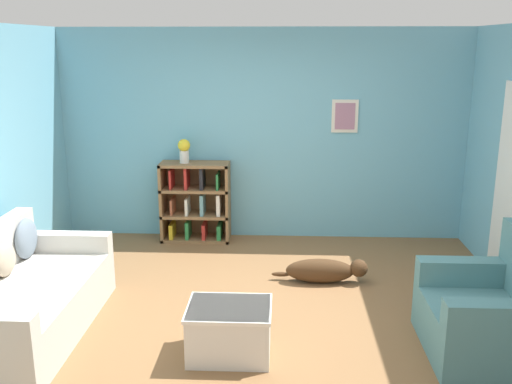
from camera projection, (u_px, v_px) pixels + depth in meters
ground_plane at (254, 313)px, 5.25m from camera, size 14.00×14.00×0.00m
wall_back at (263, 135)px, 7.09m from camera, size 5.60×0.13×2.60m
couch at (19, 299)px, 4.82m from camera, size 0.94×1.90×0.84m
bookshelf at (196, 202)px, 7.12m from camera, size 0.85×0.36×0.99m
recliner_chair at (493, 314)px, 4.50m from camera, size 0.89×1.01×0.98m
coffee_table at (229, 329)px, 4.50m from camera, size 0.66×0.52×0.41m
dog at (325, 270)px, 5.89m from camera, size 0.99×0.23×0.25m
vase at (184, 150)px, 6.93m from camera, size 0.15×0.15×0.29m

